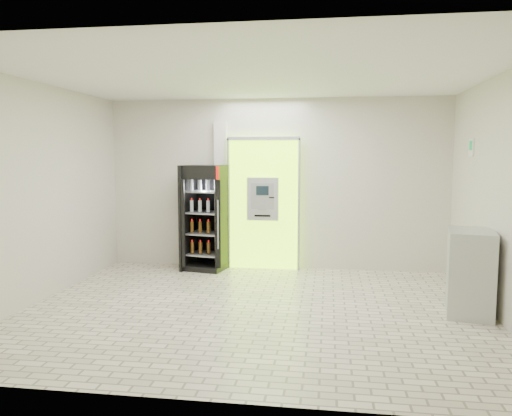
# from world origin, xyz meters

# --- Properties ---
(ground) EXTENTS (6.00, 6.00, 0.00)m
(ground) POSITION_xyz_m (0.00, 0.00, 0.00)
(ground) COLOR beige
(ground) RESTS_ON ground
(room_shell) EXTENTS (6.00, 6.00, 6.00)m
(room_shell) POSITION_xyz_m (0.00, 0.00, 1.84)
(room_shell) COLOR beige
(room_shell) RESTS_ON ground
(atm_assembly) EXTENTS (1.30, 0.24, 2.33)m
(atm_assembly) POSITION_xyz_m (-0.20, 2.41, 1.17)
(atm_assembly) COLOR #9AF014
(atm_assembly) RESTS_ON ground
(pillar) EXTENTS (0.22, 0.11, 2.60)m
(pillar) POSITION_xyz_m (-0.98, 2.45, 1.30)
(pillar) COLOR silver
(pillar) RESTS_ON ground
(beverage_cooler) EXTENTS (0.80, 0.75, 1.84)m
(beverage_cooler) POSITION_xyz_m (-1.20, 2.19, 0.88)
(beverage_cooler) COLOR black
(beverage_cooler) RESTS_ON ground
(steel_cabinet) EXTENTS (0.68, 0.89, 1.07)m
(steel_cabinet) POSITION_xyz_m (2.72, 0.21, 0.54)
(steel_cabinet) COLOR #AEB1B6
(steel_cabinet) RESTS_ON ground
(exit_sign) EXTENTS (0.02, 0.22, 0.26)m
(exit_sign) POSITION_xyz_m (2.99, 1.40, 2.12)
(exit_sign) COLOR white
(exit_sign) RESTS_ON room_shell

